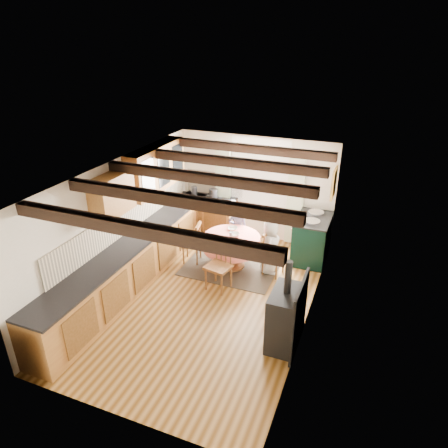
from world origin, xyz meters
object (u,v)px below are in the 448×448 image
at_px(child_far, 238,229).
at_px(chair_near, 218,265).
at_px(aga_range, 312,238).
at_px(cast_iron_stove, 286,304).
at_px(child_right, 270,246).
at_px(chair_left, 192,243).
at_px(chair_right, 274,254).
at_px(dining_table, 231,252).
at_px(cup, 232,234).

bearing_deg(child_far, chair_near, 80.19).
bearing_deg(child_far, aga_range, 175.20).
xyz_separation_m(cast_iron_stove, child_far, (-1.67, 2.50, -0.18)).
bearing_deg(child_far, child_right, 133.11).
bearing_deg(cast_iron_stove, chair_left, 143.87).
distance_m(chair_near, chair_left, 1.17).
height_order(chair_near, chair_right, chair_near).
relative_size(dining_table, child_far, 1.03).
xyz_separation_m(chair_right, cup, (-0.88, -0.05, 0.30)).
bearing_deg(chair_right, aga_range, -21.25).
relative_size(chair_right, child_right, 0.78).
distance_m(chair_right, child_far, 1.15).
height_order(chair_left, aga_range, aga_range).
xyz_separation_m(dining_table, cast_iron_stove, (1.57, -1.86, 0.39)).
xyz_separation_m(aga_range, cup, (-1.46, -0.94, 0.26)).
relative_size(dining_table, chair_left, 1.32).
xyz_separation_m(chair_left, child_far, (0.76, 0.73, 0.12)).
bearing_deg(child_right, child_far, 51.73).
bearing_deg(aga_range, child_right, -129.23).
bearing_deg(aga_range, child_far, -169.07).
xyz_separation_m(chair_right, aga_range, (0.58, 0.90, 0.03)).
xyz_separation_m(aga_range, child_right, (-0.68, -0.83, 0.09)).
bearing_deg(chair_left, child_far, 122.95).
height_order(dining_table, chair_left, chair_left).
bearing_deg(child_right, aga_range, -46.35).
xyz_separation_m(chair_near, chair_left, (-0.91, 0.74, -0.07)).
xyz_separation_m(chair_near, child_right, (0.73, 0.94, 0.07)).
bearing_deg(chair_right, chair_left, 106.22).
bearing_deg(aga_range, cup, -147.15).
bearing_deg(child_right, chair_left, 89.81).
distance_m(dining_table, child_far, 0.68).
distance_m(cast_iron_stove, child_far, 3.01).
bearing_deg(child_far, cast_iron_stove, 107.99).
xyz_separation_m(dining_table, cup, (-0.00, -0.00, 0.40)).
bearing_deg(child_right, cup, 90.92).
xyz_separation_m(chair_right, cast_iron_stove, (0.69, -1.91, 0.29)).
height_order(chair_right, cast_iron_stove, cast_iron_stove).
relative_size(dining_table, aga_range, 1.10).
distance_m(child_right, cup, 0.81).
relative_size(cast_iron_stove, child_far, 1.32).
bearing_deg(cast_iron_stove, dining_table, 130.14).
xyz_separation_m(dining_table, child_far, (-0.10, 0.64, 0.21)).
xyz_separation_m(dining_table, chair_left, (-0.86, -0.09, 0.09)).
bearing_deg(chair_near, cup, 104.57).
relative_size(chair_near, aga_range, 0.97).
height_order(chair_near, cast_iron_stove, cast_iron_stove).
distance_m(child_far, cup, 0.68).
relative_size(chair_right, cast_iron_stove, 0.61).
distance_m(child_far, child_right, 1.03).
height_order(dining_table, child_right, child_right).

